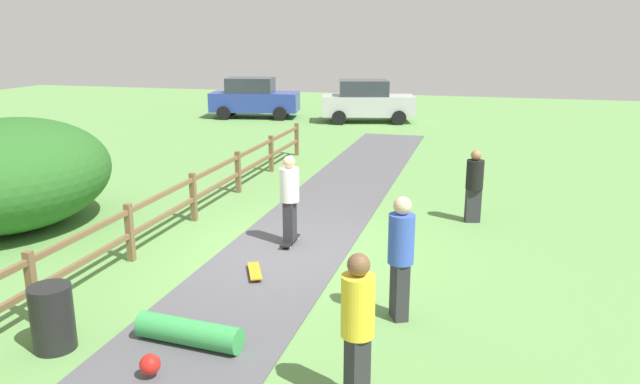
{
  "coord_description": "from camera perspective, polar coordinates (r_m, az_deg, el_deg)",
  "views": [
    {
      "loc": [
        3.62,
        -10.75,
        4.17
      ],
      "look_at": [
        0.46,
        0.81,
        1.0
      ],
      "focal_mm": 34.61,
      "sensor_mm": 36.0,
      "label": 1
    }
  ],
  "objects": [
    {
      "name": "skater_riding",
      "position": [
        12.07,
        -2.83,
        -0.33
      ],
      "size": [
        0.39,
        0.81,
        1.79
      ],
      "color": "black",
      "rests_on": "asphalt_path"
    },
    {
      "name": "skateboard_loose",
      "position": [
        10.89,
        -6.05,
        -7.28
      ],
      "size": [
        0.53,
        0.81,
        0.08
      ],
      "color": "#BF8C19",
      "rests_on": "asphalt_path"
    },
    {
      "name": "bystander_black",
      "position": [
        13.99,
        14.08,
        0.83
      ],
      "size": [
        0.47,
        0.47,
        1.63
      ],
      "color": "#2D2D33",
      "rests_on": "ground_plane"
    },
    {
      "name": "asphalt_path",
      "position": [
        12.08,
        -3.14,
        -5.35
      ],
      "size": [
        2.4,
        28.0,
        0.02
      ],
      "primitive_type": "cube",
      "color": "#515156",
      "rests_on": "ground_plane"
    },
    {
      "name": "bystander_blue",
      "position": [
        9.04,
        7.48,
        -5.52
      ],
      "size": [
        0.51,
        0.51,
        1.88
      ],
      "color": "#2D2D33",
      "rests_on": "ground_plane"
    },
    {
      "name": "bystander_yellow",
      "position": [
        7.02,
        3.51,
        -11.94
      ],
      "size": [
        0.53,
        0.53,
        1.83
      ],
      "color": "#2D2D33",
      "rests_on": "ground_plane"
    },
    {
      "name": "bush_large",
      "position": [
        14.73,
        -26.73,
        1.5
      ],
      "size": [
        3.89,
        4.67,
        2.36
      ],
      "primitive_type": "ellipsoid",
      "color": "#286023",
      "rests_on": "ground_plane"
    },
    {
      "name": "trash_bin",
      "position": [
        9.1,
        -23.5,
        -10.62
      ],
      "size": [
        0.56,
        0.56,
        0.9
      ],
      "primitive_type": "cylinder",
      "color": "black",
      "rests_on": "ground_plane"
    },
    {
      "name": "wooden_fence",
      "position": [
        12.9,
        -14.21,
        -1.4
      ],
      "size": [
        0.12,
        18.12,
        1.1
      ],
      "color": "brown",
      "rests_on": "ground_plane"
    },
    {
      "name": "parked_car_blue",
      "position": [
        30.31,
        -6.14,
        8.66
      ],
      "size": [
        4.43,
        2.55,
        1.92
      ],
      "color": "#283D99",
      "rests_on": "ground_plane"
    },
    {
      "name": "skater_fallen",
      "position": [
        8.68,
        -12.29,
        -12.77
      ],
      "size": [
        1.55,
        1.25,
        0.36
      ],
      "color": "green",
      "rests_on": "asphalt_path"
    },
    {
      "name": "parked_car_silver",
      "position": [
        28.76,
        4.35,
        8.37
      ],
      "size": [
        4.5,
        2.79,
        1.92
      ],
      "color": "#B7B7BC",
      "rests_on": "ground_plane"
    },
    {
      "name": "ground_plane",
      "position": [
        12.08,
        -3.14,
        -5.4
      ],
      "size": [
        60.0,
        60.0,
        0.0
      ],
      "primitive_type": "plane",
      "color": "#60934C"
    }
  ]
}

